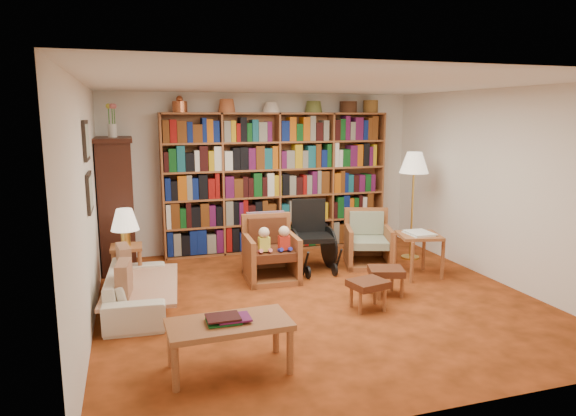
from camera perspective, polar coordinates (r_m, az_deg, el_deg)
name	(u,v)px	position (r m, az deg, el deg)	size (l,w,h in m)	color
floor	(317,298)	(6.24, 3.20, -9.97)	(5.00, 5.00, 0.00)	#AC471A
ceiling	(319,84)	(5.87, 3.45, 13.59)	(5.00, 5.00, 0.00)	white
wall_back	(263,172)	(8.30, -2.79, 3.97)	(5.00, 5.00, 0.00)	white
wall_front	(444,248)	(3.74, 16.98, -4.24)	(5.00, 5.00, 0.00)	white
wall_left	(86,206)	(5.57, -21.51, 0.16)	(5.00, 5.00, 0.00)	white
wall_right	(498,186)	(7.20, 22.31, 2.25)	(5.00, 5.00, 0.00)	white
bookshelf	(278,178)	(8.19, -1.13, 3.35)	(3.60, 0.30, 2.42)	#9E5B31
curio_cabinet	(117,202)	(7.58, -18.51, 0.59)	(0.50, 0.95, 2.40)	black
framed_pictures	(88,167)	(5.82, -21.34, 4.31)	(0.03, 0.52, 0.97)	black
sofa	(137,289)	(6.08, -16.41, -8.66)	(0.62, 1.58, 0.46)	beige
sofa_throw	(141,283)	(6.06, -15.97, -8.00)	(0.78, 1.47, 0.04)	beige
cushion_left	(124,263)	(6.35, -17.76, -5.84)	(0.13, 0.41, 0.41)	maroon
cushion_right	(124,281)	(5.68, -17.77, -7.74)	(0.13, 0.40, 0.40)	maroon
side_table_lamp	(127,257)	(6.80, -17.47, -5.22)	(0.39, 0.39, 0.55)	#9E5B31
table_lamp	(125,221)	(6.69, -17.69, -1.37)	(0.35, 0.35, 0.47)	gold
armchair_leather	(270,252)	(6.87, -2.07, -4.95)	(0.71, 0.75, 0.86)	#9E5B31
armchair_sage	(366,244)	(7.60, 8.62, -3.96)	(0.84, 0.85, 0.80)	#9E5B31
wheelchair	(312,238)	(7.25, 2.65, -3.37)	(0.57, 0.79, 0.99)	black
floor_lamp	(414,167)	(7.86, 13.83, 4.45)	(0.43, 0.43, 1.62)	gold
side_table_papers	(419,241)	(7.13, 14.34, -3.56)	(0.64, 0.64, 0.62)	#9E5B31
footstool_a	(368,286)	(5.88, 8.89, -8.53)	(0.46, 0.42, 0.34)	#542616
footstool_b	(386,273)	(6.35, 10.84, -7.11)	(0.49, 0.45, 0.35)	#542616
coffee_table	(229,328)	(4.49, -6.56, -13.07)	(1.05, 0.55, 0.49)	#9E5B31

